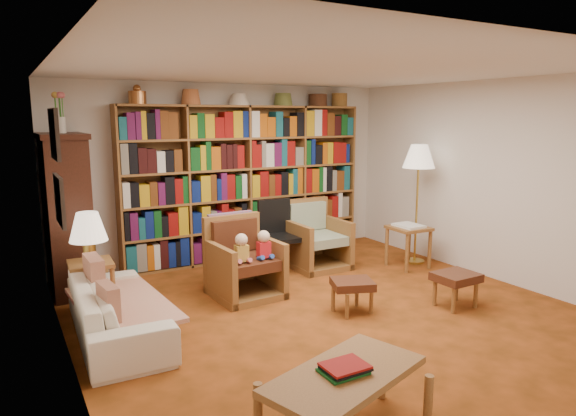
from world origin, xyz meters
TOP-DOWN VIEW (x-y plane):
  - floor at (0.00, 0.00)m, footprint 5.00×5.00m
  - ceiling at (0.00, 0.00)m, footprint 5.00×5.00m
  - wall_back at (0.00, 2.50)m, footprint 5.00×0.00m
  - wall_front at (0.00, -2.50)m, footprint 5.00×0.00m
  - wall_left at (-2.50, 0.00)m, footprint 0.00×5.00m
  - wall_right at (2.50, 0.00)m, footprint 0.00×5.00m
  - bookshelf at (0.20, 2.33)m, footprint 3.60×0.30m
  - curio_cabinet at (-2.25, 2.00)m, footprint 0.50×0.95m
  - framed_pictures at (-2.48, 0.30)m, footprint 0.03×0.52m
  - sofa at (-2.05, 0.42)m, footprint 1.83×0.77m
  - sofa_throw at (-2.00, 0.42)m, footprint 0.85×1.46m
  - cushion_left at (-2.18, 0.77)m, footprint 0.15×0.42m
  - cushion_right at (-2.18, 0.07)m, footprint 0.14×0.35m
  - side_table_lamp at (-2.15, 1.18)m, footprint 0.45×0.45m
  - table_lamp at (-2.15, 1.18)m, footprint 0.39×0.39m
  - armchair_leather at (-0.54, 0.93)m, footprint 0.77×0.81m
  - armchair_sage at (0.80, 1.49)m, footprint 0.73×0.76m
  - wheelchair at (0.29, 1.53)m, footprint 0.55×0.76m
  - floor_lamp at (2.15, 0.92)m, footprint 0.44×0.44m
  - side_table_papers at (1.90, 0.79)m, footprint 0.51×0.51m
  - footstool_a at (0.23, -0.19)m, footprint 0.52×0.48m
  - footstool_b at (1.30, -0.60)m, footprint 0.45×0.39m
  - coffee_table at (-1.09, -1.87)m, footprint 1.22×0.86m

SIDE VIEW (x-z plane):
  - floor at x=0.00m, z-range 0.00..0.00m
  - sofa at x=-2.05m, z-range 0.00..0.53m
  - footstool_a at x=0.23m, z-range 0.11..0.47m
  - sofa_throw at x=-2.00m, z-range 0.28..0.32m
  - footstool_b at x=1.30m, z-range 0.12..0.50m
  - armchair_sage at x=0.80m, z-range -0.11..0.80m
  - armchair_leather at x=-0.54m, z-range -0.08..0.84m
  - coffee_table at x=-1.09m, z-range 0.14..0.63m
  - side_table_lamp at x=-2.15m, z-range 0.14..0.70m
  - wheelchair at x=0.29m, z-range -0.04..0.91m
  - cushion_left at x=-2.18m, z-range 0.24..0.66m
  - cushion_right at x=-2.18m, z-range 0.28..0.62m
  - side_table_papers at x=1.90m, z-range 0.17..0.77m
  - table_lamp at x=-2.15m, z-range 0.64..1.17m
  - curio_cabinet at x=-2.25m, z-range -0.25..2.15m
  - bookshelf at x=0.20m, z-range -0.04..2.38m
  - wall_back at x=0.00m, z-range -1.25..3.75m
  - wall_front at x=0.00m, z-range -1.25..3.75m
  - wall_left at x=-2.50m, z-range -1.25..3.75m
  - wall_right at x=2.50m, z-range -1.25..3.75m
  - floor_lamp at x=2.15m, z-range 0.60..2.27m
  - framed_pictures at x=-2.48m, z-range 1.14..2.11m
  - ceiling at x=0.00m, z-range 2.50..2.50m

